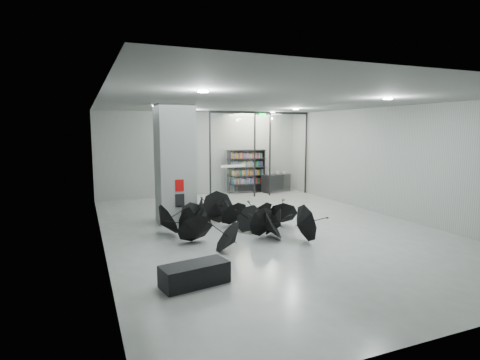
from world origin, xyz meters
name	(u,v)px	position (x,y,z in m)	size (l,w,h in m)	color
room	(267,140)	(0.00, 0.00, 2.84)	(14.00, 14.02, 4.01)	gray
column	(175,164)	(-2.50, 2.00, 2.00)	(1.20, 1.20, 4.00)	slate
fire_cabinet	(180,185)	(-2.50, 1.38, 1.35)	(0.28, 0.04, 0.38)	#A50A07
info_panel	(180,200)	(-2.50, 1.38, 0.85)	(0.30, 0.03, 0.42)	black
exit_sign	(263,115)	(2.40, 5.30, 3.82)	(0.30, 0.06, 0.15)	#0CE533
glass_partition	(260,151)	(2.39, 5.50, 2.18)	(5.06, 0.08, 4.00)	silver
bench	(195,274)	(-3.41, -3.58, 0.22)	(1.39, 0.60, 0.45)	black
bookshelf	(246,171)	(2.22, 6.75, 1.08)	(1.96, 0.39, 2.16)	black
shop_counter	(276,183)	(3.71, 6.38, 0.45)	(1.51, 0.60, 0.90)	black
umbrella_cluster	(234,223)	(-1.19, -0.17, 0.30)	(5.09, 4.35, 1.26)	black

